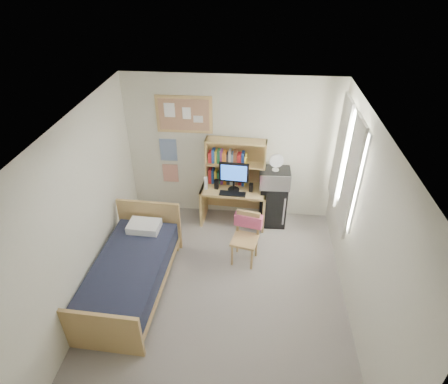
# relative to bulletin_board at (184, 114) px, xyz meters

# --- Properties ---
(floor) EXTENTS (3.60, 4.20, 0.02)m
(floor) POSITION_rel_bulletin_board_xyz_m (0.78, -2.08, -1.93)
(floor) COLOR gray
(floor) RESTS_ON ground
(ceiling) EXTENTS (3.60, 4.20, 0.02)m
(ceiling) POSITION_rel_bulletin_board_xyz_m (0.78, -2.08, 0.68)
(ceiling) COLOR white
(ceiling) RESTS_ON wall_back
(wall_back) EXTENTS (3.60, 0.04, 2.60)m
(wall_back) POSITION_rel_bulletin_board_xyz_m (0.78, 0.02, -0.62)
(wall_back) COLOR beige
(wall_back) RESTS_ON floor
(wall_left) EXTENTS (0.04, 4.20, 2.60)m
(wall_left) POSITION_rel_bulletin_board_xyz_m (-1.02, -2.08, -0.62)
(wall_left) COLOR beige
(wall_left) RESTS_ON floor
(wall_right) EXTENTS (0.04, 4.20, 2.60)m
(wall_right) POSITION_rel_bulletin_board_xyz_m (2.58, -2.08, -0.62)
(wall_right) COLOR beige
(wall_right) RESTS_ON floor
(window_unit) EXTENTS (0.10, 1.40, 1.70)m
(window_unit) POSITION_rel_bulletin_board_xyz_m (2.53, -0.88, -0.32)
(window_unit) COLOR white
(window_unit) RESTS_ON wall_right
(curtain_left) EXTENTS (0.04, 0.55, 1.70)m
(curtain_left) POSITION_rel_bulletin_board_xyz_m (2.50, -1.28, -0.32)
(curtain_left) COLOR beige
(curtain_left) RESTS_ON wall_right
(curtain_right) EXTENTS (0.04, 0.55, 1.70)m
(curtain_right) POSITION_rel_bulletin_board_xyz_m (2.50, -0.48, -0.32)
(curtain_right) COLOR beige
(curtain_right) RESTS_ON wall_right
(bulletin_board) EXTENTS (0.94, 0.03, 0.64)m
(bulletin_board) POSITION_rel_bulletin_board_xyz_m (0.00, 0.00, 0.00)
(bulletin_board) COLOR #A87A59
(bulletin_board) RESTS_ON wall_back
(poster_wave) EXTENTS (0.30, 0.01, 0.42)m
(poster_wave) POSITION_rel_bulletin_board_xyz_m (-0.32, 0.01, -0.67)
(poster_wave) COLOR #234A8D
(poster_wave) RESTS_ON wall_back
(poster_japan) EXTENTS (0.28, 0.01, 0.36)m
(poster_japan) POSITION_rel_bulletin_board_xyz_m (-0.32, 0.01, -1.14)
(poster_japan) COLOR #C74123
(poster_japan) RESTS_ON wall_back
(desk) EXTENTS (1.17, 0.64, 0.71)m
(desk) POSITION_rel_bulletin_board_xyz_m (0.86, -0.29, -1.56)
(desk) COLOR tan
(desk) RESTS_ON floor
(desk_chair) EXTENTS (0.51, 0.51, 0.85)m
(desk_chair) POSITION_rel_bulletin_board_xyz_m (1.10, -1.31, -1.49)
(desk_chair) COLOR tan
(desk_chair) RESTS_ON floor
(mini_fridge) EXTENTS (0.48, 0.48, 0.80)m
(mini_fridge) POSITION_rel_bulletin_board_xyz_m (1.55, -0.24, -1.52)
(mini_fridge) COLOR black
(mini_fridge) RESTS_ON floor
(bed) EXTENTS (1.07, 2.01, 0.54)m
(bed) POSITION_rel_bulletin_board_xyz_m (-0.50, -2.09, -1.65)
(bed) COLOR black
(bed) RESTS_ON floor
(hutch) EXTENTS (1.05, 0.33, 0.84)m
(hutch) POSITION_rel_bulletin_board_xyz_m (0.87, -0.14, -0.79)
(hutch) COLOR tan
(hutch) RESTS_ON desk
(monitor) EXTENTS (0.50, 0.07, 0.53)m
(monitor) POSITION_rel_bulletin_board_xyz_m (0.86, -0.35, -0.94)
(monitor) COLOR black
(monitor) RESTS_ON desk
(keyboard) EXTENTS (0.46, 0.17, 0.02)m
(keyboard) POSITION_rel_bulletin_board_xyz_m (0.85, -0.49, -1.20)
(keyboard) COLOR black
(keyboard) RESTS_ON desk
(speaker_left) EXTENTS (0.08, 0.08, 0.17)m
(speaker_left) POSITION_rel_bulletin_board_xyz_m (0.56, -0.33, -1.12)
(speaker_left) COLOR black
(speaker_left) RESTS_ON desk
(speaker_right) EXTENTS (0.07, 0.07, 0.16)m
(speaker_right) POSITION_rel_bulletin_board_xyz_m (1.16, -0.37, -1.13)
(speaker_right) COLOR black
(speaker_right) RESTS_ON desk
(water_bottle) EXTENTS (0.07, 0.07, 0.23)m
(water_bottle) POSITION_rel_bulletin_board_xyz_m (0.38, -0.36, -1.09)
(water_bottle) COLOR white
(water_bottle) RESTS_ON desk
(hoodie) EXTENTS (0.45, 0.22, 0.21)m
(hoodie) POSITION_rel_bulletin_board_xyz_m (1.15, -1.12, -1.26)
(hoodie) COLOR #D6517A
(hoodie) RESTS_ON desk_chair
(microwave) EXTENTS (0.52, 0.40, 0.30)m
(microwave) POSITION_rel_bulletin_board_xyz_m (1.55, -0.26, -0.97)
(microwave) COLOR #B9B9BE
(microwave) RESTS_ON mini_fridge
(desk_fan) EXTENTS (0.23, 0.23, 0.29)m
(desk_fan) POSITION_rel_bulletin_board_xyz_m (1.55, -0.26, -0.68)
(desk_fan) COLOR white
(desk_fan) RESTS_ON microwave
(pillow) EXTENTS (0.50, 0.36, 0.12)m
(pillow) POSITION_rel_bulletin_board_xyz_m (-0.47, -1.34, -1.32)
(pillow) COLOR white
(pillow) RESTS_ON bed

